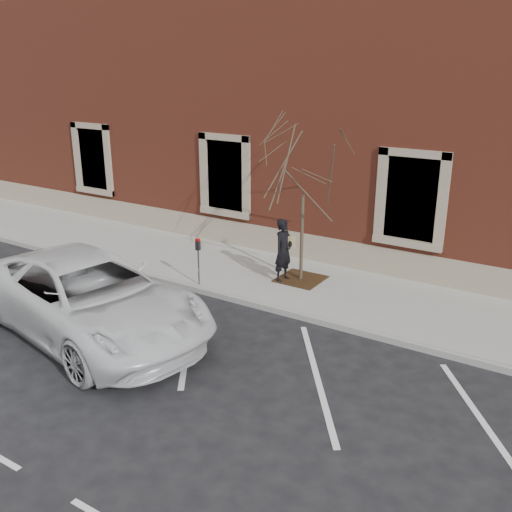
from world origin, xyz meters
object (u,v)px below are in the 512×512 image
Objects in this scene: parking_meter at (198,253)px; sapling at (304,171)px; white_truck at (89,297)px; man at (284,250)px.

sapling is at bearing 64.40° from parking_meter.
sapling reaches higher than white_truck.
man is 1.34× the size of parking_meter.
white_truck is at bearing -116.43° from sapling.
parking_meter is (-1.75, -1.47, 0.03)m from man.
parking_meter is at bearing 3.48° from white_truck.
parking_meter is at bearing -139.64° from sapling.
sapling is at bearing -40.30° from man.
man is at bearing -13.43° from white_truck.
man is 0.27× the size of white_truck.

